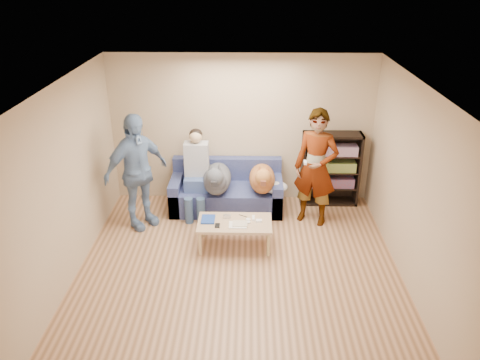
{
  "coord_description": "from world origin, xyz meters",
  "views": [
    {
      "loc": [
        0.13,
        -5.15,
        3.95
      ],
      "look_at": [
        0.0,
        1.2,
        0.95
      ],
      "focal_mm": 35.0,
      "sensor_mm": 36.0,
      "label": 1
    }
  ],
  "objects_px": {
    "notebook_blue": "(208,219)",
    "dog_gray": "(217,179)",
    "person_standing_right": "(316,168)",
    "bookshelf": "(330,167)",
    "coffee_table": "(235,225)",
    "person_seated": "(196,170)",
    "sofa": "(227,193)",
    "camera_silver": "(227,216)",
    "person_standing_left": "(136,172)",
    "dog_tan": "(262,179)"
  },
  "relations": [
    {
      "from": "camera_silver",
      "to": "dog_gray",
      "type": "relative_size",
      "value": 0.09
    },
    {
      "from": "person_standing_right",
      "to": "dog_gray",
      "type": "relative_size",
      "value": 1.5
    },
    {
      "from": "camera_silver",
      "to": "person_standing_right",
      "type": "bearing_deg",
      "value": 26.04
    },
    {
      "from": "sofa",
      "to": "coffee_table",
      "type": "height_order",
      "value": "sofa"
    },
    {
      "from": "dog_gray",
      "to": "dog_tan",
      "type": "height_order",
      "value": "dog_gray"
    },
    {
      "from": "notebook_blue",
      "to": "dog_tan",
      "type": "height_order",
      "value": "dog_tan"
    },
    {
      "from": "person_standing_right",
      "to": "notebook_blue",
      "type": "xyz_separation_m",
      "value": [
        -1.67,
        -0.75,
        -0.53
      ]
    },
    {
      "from": "dog_gray",
      "to": "bookshelf",
      "type": "relative_size",
      "value": 0.98
    },
    {
      "from": "person_seated",
      "to": "coffee_table",
      "type": "height_order",
      "value": "person_seated"
    },
    {
      "from": "coffee_table",
      "to": "dog_tan",
      "type": "bearing_deg",
      "value": 67.66
    },
    {
      "from": "dog_tan",
      "to": "bookshelf",
      "type": "distance_m",
      "value": 1.27
    },
    {
      "from": "dog_gray",
      "to": "notebook_blue",
      "type": "bearing_deg",
      "value": -94.44
    },
    {
      "from": "person_standing_left",
      "to": "notebook_blue",
      "type": "relative_size",
      "value": 7.26
    },
    {
      "from": "person_standing_right",
      "to": "coffee_table",
      "type": "xyz_separation_m",
      "value": [
        -1.27,
        -0.8,
        -0.58
      ]
    },
    {
      "from": "person_standing_right",
      "to": "bookshelf",
      "type": "bearing_deg",
      "value": 85.63
    },
    {
      "from": "notebook_blue",
      "to": "dog_gray",
      "type": "distance_m",
      "value": 0.97
    },
    {
      "from": "person_standing_right",
      "to": "coffee_table",
      "type": "bearing_deg",
      "value": -124.37
    },
    {
      "from": "person_seated",
      "to": "bookshelf",
      "type": "bearing_deg",
      "value": 8.92
    },
    {
      "from": "person_standing_left",
      "to": "notebook_blue",
      "type": "distance_m",
      "value": 1.38
    },
    {
      "from": "camera_silver",
      "to": "coffee_table",
      "type": "relative_size",
      "value": 0.1
    },
    {
      "from": "coffee_table",
      "to": "person_seated",
      "type": "bearing_deg",
      "value": 121.3
    },
    {
      "from": "camera_silver",
      "to": "person_standing_left",
      "type": "bearing_deg",
      "value": 161.17
    },
    {
      "from": "person_standing_left",
      "to": "person_seated",
      "type": "relative_size",
      "value": 1.29
    },
    {
      "from": "person_seated",
      "to": "dog_gray",
      "type": "xyz_separation_m",
      "value": [
        0.35,
        -0.13,
        -0.11
      ]
    },
    {
      "from": "sofa",
      "to": "person_seated",
      "type": "height_order",
      "value": "person_seated"
    },
    {
      "from": "sofa",
      "to": "bookshelf",
      "type": "xyz_separation_m",
      "value": [
        1.8,
        0.23,
        0.4
      ]
    },
    {
      "from": "coffee_table",
      "to": "person_standing_left",
      "type": "bearing_deg",
      "value": 158.61
    },
    {
      "from": "person_standing_right",
      "to": "dog_gray",
      "type": "xyz_separation_m",
      "value": [
        -1.59,
        0.19,
        -0.29
      ]
    },
    {
      "from": "person_seated",
      "to": "dog_gray",
      "type": "height_order",
      "value": "person_seated"
    },
    {
      "from": "person_seated",
      "to": "coffee_table",
      "type": "xyz_separation_m",
      "value": [
        0.68,
        -1.11,
        -0.4
      ]
    },
    {
      "from": "person_standing_right",
      "to": "dog_tan",
      "type": "height_order",
      "value": "person_standing_right"
    },
    {
      "from": "person_standing_left",
      "to": "dog_tan",
      "type": "height_order",
      "value": "person_standing_left"
    },
    {
      "from": "notebook_blue",
      "to": "coffee_table",
      "type": "distance_m",
      "value": 0.41
    },
    {
      "from": "dog_gray",
      "to": "coffee_table",
      "type": "bearing_deg",
      "value": -71.62
    },
    {
      "from": "sofa",
      "to": "dog_tan",
      "type": "height_order",
      "value": "dog_tan"
    },
    {
      "from": "person_seated",
      "to": "camera_silver",
      "type": "bearing_deg",
      "value": -60.72
    },
    {
      "from": "person_standing_left",
      "to": "dog_tan",
      "type": "distance_m",
      "value": 2.05
    },
    {
      "from": "notebook_blue",
      "to": "person_seated",
      "type": "xyz_separation_m",
      "value": [
        -0.28,
        1.06,
        0.34
      ]
    },
    {
      "from": "notebook_blue",
      "to": "person_seated",
      "type": "height_order",
      "value": "person_seated"
    },
    {
      "from": "notebook_blue",
      "to": "dog_gray",
      "type": "height_order",
      "value": "dog_gray"
    },
    {
      "from": "person_standing_left",
      "to": "person_seated",
      "type": "height_order",
      "value": "person_standing_left"
    },
    {
      "from": "coffee_table",
      "to": "bookshelf",
      "type": "xyz_separation_m",
      "value": [
        1.62,
        1.47,
        0.31
      ]
    },
    {
      "from": "camera_silver",
      "to": "person_seated",
      "type": "height_order",
      "value": "person_seated"
    },
    {
      "from": "dog_gray",
      "to": "sofa",
      "type": "bearing_deg",
      "value": 59.35
    },
    {
      "from": "camera_silver",
      "to": "notebook_blue",
      "type": "bearing_deg",
      "value": -165.96
    },
    {
      "from": "notebook_blue",
      "to": "dog_gray",
      "type": "xyz_separation_m",
      "value": [
        0.07,
        0.94,
        0.23
      ]
    },
    {
      "from": "dog_tan",
      "to": "notebook_blue",
      "type": "bearing_deg",
      "value": -129.84
    },
    {
      "from": "person_seated",
      "to": "coffee_table",
      "type": "distance_m",
      "value": 1.36
    },
    {
      "from": "person_standing_left",
      "to": "bookshelf",
      "type": "xyz_separation_m",
      "value": [
        3.18,
        0.86,
        -0.27
      ]
    },
    {
      "from": "dog_tan",
      "to": "person_standing_left",
      "type": "bearing_deg",
      "value": -167.65
    }
  ]
}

